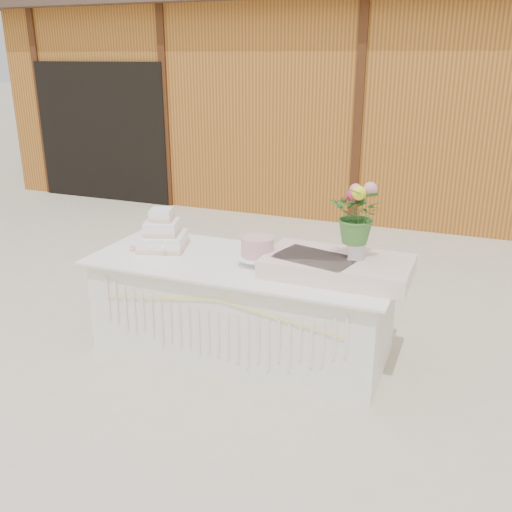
{
  "coord_description": "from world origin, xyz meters",
  "views": [
    {
      "loc": [
        1.66,
        -3.82,
        2.28
      ],
      "look_at": [
        0.0,
        0.3,
        0.72
      ],
      "focal_mm": 40.0,
      "sensor_mm": 36.0,
      "label": 1
    }
  ],
  "objects": [
    {
      "name": "cake_table",
      "position": [
        0.0,
        -0.0,
        0.39
      ],
      "size": [
        2.4,
        1.0,
        0.77
      ],
      "color": "white",
      "rests_on": "ground"
    },
    {
      "name": "bouquet",
      "position": [
        0.88,
        0.04,
        1.28
      ],
      "size": [
        0.39,
        0.34,
        0.42
      ],
      "primitive_type": "imported",
      "rotation": [
        0.0,
        0.0,
        -0.03
      ],
      "color": "#3A702C",
      "rests_on": "flower_vase"
    },
    {
      "name": "wedding_cake",
      "position": [
        -0.74,
        0.06,
        0.89
      ],
      "size": [
        0.47,
        0.47,
        0.34
      ],
      "rotation": [
        0.0,
        0.0,
        0.3
      ],
      "color": "white",
      "rests_on": "cake_table"
    },
    {
      "name": "satin_runner",
      "position": [
        0.76,
        0.01,
        0.84
      ],
      "size": [
        1.05,
        0.61,
        0.13
      ],
      "primitive_type": "cube",
      "rotation": [
        0.0,
        0.0,
        -0.0
      ],
      "color": "#FED6CC",
      "rests_on": "cake_table"
    },
    {
      "name": "loose_flowers",
      "position": [
        -0.98,
        0.01,
        0.78
      ],
      "size": [
        0.17,
        0.36,
        0.02
      ],
      "primitive_type": null,
      "rotation": [
        0.0,
        0.0,
        -0.09
      ],
      "color": "pink",
      "rests_on": "cake_table"
    },
    {
      "name": "barn",
      "position": [
        -0.01,
        5.99,
        1.68
      ],
      "size": [
        12.6,
        4.6,
        3.3
      ],
      "color": "#B06824",
      "rests_on": "ground"
    },
    {
      "name": "pink_cake_stand",
      "position": [
        0.15,
        -0.04,
        0.9
      ],
      "size": [
        0.32,
        0.32,
        0.23
      ],
      "color": "white",
      "rests_on": "cake_table"
    },
    {
      "name": "ground",
      "position": [
        0.0,
        0.0,
        0.0
      ],
      "size": [
        80.0,
        80.0,
        0.0
      ],
      "primitive_type": "plane",
      "color": "beige",
      "rests_on": "ground"
    },
    {
      "name": "flower_vase",
      "position": [
        0.88,
        0.04,
        0.98
      ],
      "size": [
        0.12,
        0.12,
        0.16
      ],
      "primitive_type": "cylinder",
      "color": "#ACADB1",
      "rests_on": "satin_runner"
    }
  ]
}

